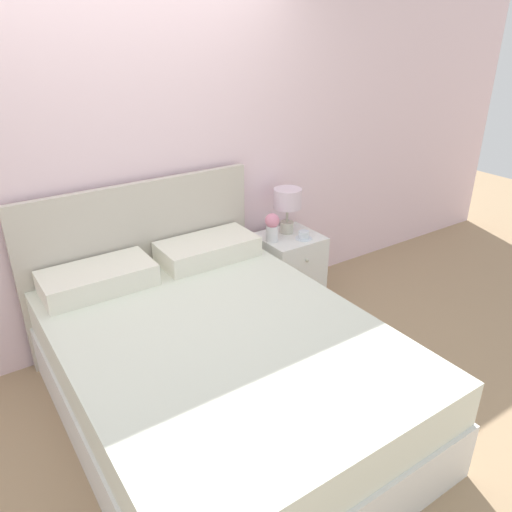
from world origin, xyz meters
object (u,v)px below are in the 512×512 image
(nightstand, at_px, (289,269))
(flower_vase, at_px, (272,226))
(bed, at_px, (216,365))
(teacup, at_px, (304,235))
(table_lamp, at_px, (287,202))

(nightstand, distance_m, flower_vase, 0.45)
(nightstand, bearing_deg, bed, -145.42)
(teacup, bearing_deg, nightstand, 118.34)
(bed, height_order, flower_vase, bed)
(table_lamp, xyz_separation_m, teacup, (0.03, -0.18, -0.23))
(bed, relative_size, table_lamp, 6.01)
(nightstand, xyz_separation_m, flower_vase, (-0.17, -0.00, 0.42))
(nightstand, height_order, flower_vase, flower_vase)
(flower_vase, bearing_deg, bed, -140.96)
(flower_vase, relative_size, teacup, 1.70)
(nightstand, xyz_separation_m, table_lamp, (0.02, 0.07, 0.55))
(nightstand, relative_size, teacup, 4.44)
(bed, relative_size, nightstand, 3.73)
(table_lamp, bearing_deg, teacup, -79.64)
(bed, height_order, nightstand, bed)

